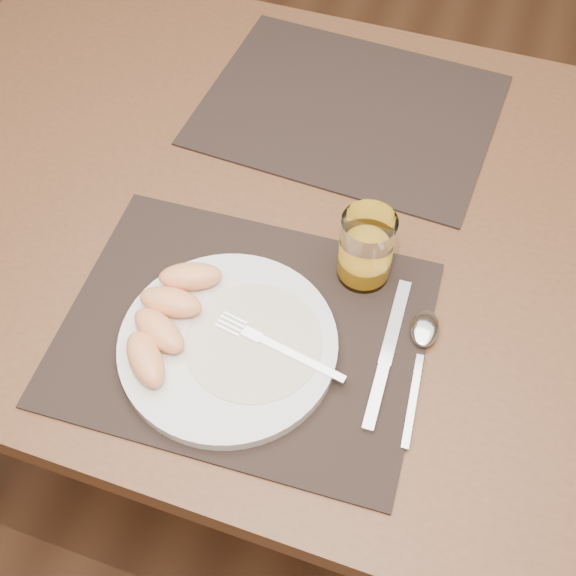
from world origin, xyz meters
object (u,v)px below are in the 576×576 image
Objects in this scene: table at (316,249)px; juice_glass at (366,251)px; placemat_near at (244,332)px; plate at (228,344)px; fork at (269,343)px; placemat_far at (349,110)px; knife at (384,364)px; spoon at (423,338)px.

juice_glass is at bearing -43.34° from table.
table is 3.11× the size of placemat_near.
plate is 1.55× the size of fork.
plate reaches higher than placemat_far.
placemat_near and placemat_far have the same top height.
placemat_near is at bearing -97.33° from table.
fork is 1.65× the size of juice_glass.
juice_glass is at bearing 49.46° from placemat_near.
fork is 0.17m from juice_glass.
placemat_near is at bearing -130.54° from juice_glass.
knife is (0.19, 0.04, -0.01)m from plate.
fork is at bearing -156.91° from spoon.
placemat_near is at bearing -91.18° from placemat_far.
knife is at bearing -54.32° from table.
placemat_far is 0.46m from knife.
juice_glass is at bearing 116.25° from knife.
placemat_far is 2.34× the size of spoon.
juice_glass is at bearing 52.74° from plate.
placemat_far is 2.04× the size of knife.
knife reaches higher than placemat_far.
spoon is 1.81× the size of juice_glass.
plate is at bearing -158.62° from spoon.
spoon reaches higher than table.
plate is 0.19m from knife.
fork is at bearing -21.97° from placemat_near.
placemat_far is 0.43m from spoon.
placemat_near is 1.67× the size of plate.
juice_glass is (0.12, 0.14, 0.05)m from placemat_near.
knife is (0.17, -0.43, 0.00)m from placemat_far.
juice_glass reaches higher than placemat_far.
plate is at bearing -165.11° from fork.
spoon is at bearing 53.35° from knife.
placemat_near is 2.34× the size of spoon.
juice_glass reaches higher than fork.
juice_glass is at bearing 142.00° from spoon.
knife is at bearing -63.75° from juice_glass.
table is 0.18m from juice_glass.
placemat_near is 2.04× the size of knife.
fork is 0.91× the size of spoon.
fork is (0.03, -0.46, 0.02)m from placemat_far.
fork is at bearing -87.22° from table.
table is at bearing 139.38° from spoon.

